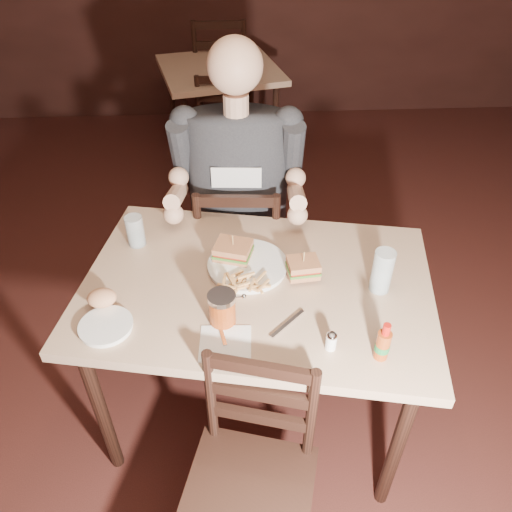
{
  "coord_description": "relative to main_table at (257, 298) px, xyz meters",
  "views": [
    {
      "loc": [
        -0.29,
        -1.08,
        1.96
      ],
      "look_at": [
        -0.21,
        0.28,
        0.85
      ],
      "focal_mm": 35.0,
      "sensor_mm": 36.0,
      "label": 1
    }
  ],
  "objects": [
    {
      "name": "room_shell",
      "position": [
        0.21,
        -0.23,
        0.71
      ],
      "size": [
        7.0,
        7.0,
        7.0
      ],
      "color": "black",
      "rests_on": "ground"
    },
    {
      "name": "main_table",
      "position": [
        0.0,
        0.0,
        0.0
      ],
      "size": [
        1.36,
        1.04,
        0.77
      ],
      "rotation": [
        0.0,
        0.0,
        -0.19
      ],
      "color": "tan",
      "rests_on": "ground"
    },
    {
      "name": "bg_table",
      "position": [
        -0.14,
        2.27,
        -0.01
      ],
      "size": [
        0.96,
        0.96,
        0.77
      ],
      "rotation": [
        0.0,
        0.0,
        0.23
      ],
      "color": "tan",
      "rests_on": "ground"
    },
    {
      "name": "chair_far",
      "position": [
        -0.05,
        0.59,
        -0.25
      ],
      "size": [
        0.43,
        0.47,
        0.88
      ],
      "primitive_type": null,
      "rotation": [
        0.0,
        0.0,
        3.08
      ],
      "color": "black",
      "rests_on": "ground"
    },
    {
      "name": "chair_near",
      "position": [
        -0.06,
        -0.58,
        -0.27
      ],
      "size": [
        0.49,
        0.51,
        0.84
      ],
      "primitive_type": null,
      "rotation": [
        0.0,
        0.0,
        -0.27
      ],
      "color": "black",
      "rests_on": "ground"
    },
    {
      "name": "bg_chair_far",
      "position": [
        -0.14,
        2.82,
        -0.19
      ],
      "size": [
        0.46,
        0.5,
        0.99
      ],
      "primitive_type": null,
      "rotation": [
        0.0,
        0.0,
        3.15
      ],
      "color": "black",
      "rests_on": "ground"
    },
    {
      "name": "bg_chair_near",
      "position": [
        -0.14,
        1.72,
        -0.27
      ],
      "size": [
        0.42,
        0.45,
        0.84
      ],
      "primitive_type": null,
      "rotation": [
        0.0,
        0.0,
        -0.07
      ],
      "color": "black",
      "rests_on": "ground"
    },
    {
      "name": "diner",
      "position": [
        -0.05,
        0.54,
        0.26
      ],
      "size": [
        0.6,
        0.49,
        0.99
      ],
      "primitive_type": null,
      "rotation": [
        0.0,
        0.0,
        -0.07
      ],
      "color": "#2C2D31",
      "rests_on": "chair_far"
    },
    {
      "name": "dinner_plate",
      "position": [
        -0.03,
        0.08,
        0.09
      ],
      "size": [
        0.33,
        0.33,
        0.02
      ],
      "primitive_type": "cylinder",
      "rotation": [
        0.0,
        0.0,
        -0.19
      ],
      "color": "white",
      "rests_on": "main_table"
    },
    {
      "name": "sandwich_left",
      "position": [
        -0.08,
        0.13,
        0.15
      ],
      "size": [
        0.16,
        0.14,
        0.11
      ],
      "primitive_type": null,
      "rotation": [
        0.0,
        0.0,
        -0.3
      ],
      "color": "#B87B50",
      "rests_on": "dinner_plate"
    },
    {
      "name": "sandwich_right",
      "position": [
        0.16,
        0.02,
        0.14
      ],
      "size": [
        0.12,
        0.1,
        0.1
      ],
      "primitive_type": null,
      "rotation": [
        0.0,
        0.0,
        0.11
      ],
      "color": "#B87B50",
      "rests_on": "dinner_plate"
    },
    {
      "name": "fries_pile",
      "position": [
        -0.05,
        -0.03,
        0.11
      ],
      "size": [
        0.24,
        0.19,
        0.04
      ],
      "primitive_type": null,
      "rotation": [
        0.0,
        0.0,
        -0.19
      ],
      "color": "#EEB46F",
      "rests_on": "dinner_plate"
    },
    {
      "name": "ketchup_dollop",
      "position": [
        0.14,
        0.07,
        0.1
      ],
      "size": [
        0.05,
        0.05,
        0.01
      ],
      "primitive_type": "ellipsoid",
      "rotation": [
        0.0,
        0.0,
        -0.19
      ],
      "color": "maroon",
      "rests_on": "dinner_plate"
    },
    {
      "name": "glass_left",
      "position": [
        -0.45,
        0.25,
        0.14
      ],
      "size": [
        0.08,
        0.08,
        0.12
      ],
      "primitive_type": "cylinder",
      "rotation": [
        0.0,
        0.0,
        -0.19
      ],
      "color": "silver",
      "rests_on": "main_table"
    },
    {
      "name": "glass_right",
      "position": [
        0.42,
        -0.05,
        0.16
      ],
      "size": [
        0.08,
        0.08,
        0.16
      ],
      "primitive_type": "cylinder",
      "rotation": [
        0.0,
        0.0,
        -0.19
      ],
      "color": "silver",
      "rests_on": "main_table"
    },
    {
      "name": "hot_sauce",
      "position": [
        0.35,
        -0.35,
        0.15
      ],
      "size": [
        0.05,
        0.05,
        0.14
      ],
      "primitive_type": null,
      "rotation": [
        0.0,
        0.0,
        -0.19
      ],
      "color": "#8F3710",
      "rests_on": "main_table"
    },
    {
      "name": "salt_shaker",
      "position": [
        0.21,
        -0.31,
        0.11
      ],
      "size": [
        0.04,
        0.04,
        0.06
      ],
      "primitive_type": null,
      "rotation": [
        0.0,
        0.0,
        -0.19
      ],
      "color": "white",
      "rests_on": "main_table"
    },
    {
      "name": "syrup_dispenser",
      "position": [
        -0.12,
        -0.18,
        0.14
      ],
      "size": [
        0.11,
        0.11,
        0.12
      ],
      "primitive_type": null,
      "rotation": [
        0.0,
        0.0,
        -0.19
      ],
      "color": "#8F3710",
      "rests_on": "main_table"
    },
    {
      "name": "napkin",
      "position": [
        -0.11,
        -0.28,
        0.08
      ],
      "size": [
        0.17,
        0.16,
        0.0
      ],
      "primitive_type": "cube",
      "rotation": [
        0.0,
        0.0,
        -0.05
      ],
      "color": "white",
      "rests_on": "main_table"
    },
    {
      "name": "knife",
      "position": [
        -0.13,
        -0.2,
        0.08
      ],
      "size": [
        0.05,
        0.19,
        0.0
      ],
      "primitive_type": "cube",
      "rotation": [
        0.0,
        0.0,
        0.21
      ],
      "color": "silver",
      "rests_on": "napkin"
    },
    {
      "name": "fork",
      "position": [
        0.09,
        -0.21,
        0.08
      ],
      "size": [
        0.12,
        0.12,
        0.0
      ],
      "primitive_type": "cube",
      "rotation": [
        0.0,
        0.0,
        -0.8
      ],
      "color": "silver",
      "rests_on": "napkin"
    },
    {
      "name": "side_plate",
      "position": [
        -0.49,
        -0.19,
        0.09
      ],
      "size": [
        0.2,
        0.2,
        0.01
      ],
      "primitive_type": "cylinder",
      "rotation": [
        0.0,
        0.0,
        -0.19
      ],
      "color": "white",
      "rests_on": "main_table"
    },
    {
      "name": "bread_roll",
      "position": [
        -0.52,
        -0.09,
        0.12
      ],
      "size": [
        0.11,
        0.1,
        0.06
      ],
      "primitive_type": "ellipsoid",
      "rotation": [
        0.0,
        0.0,
        -0.19
      ],
      "color": "tan",
      "rests_on": "side_plate"
    }
  ]
}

